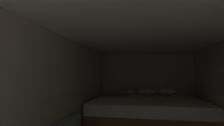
{
  "coord_description": "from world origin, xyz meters",
  "views": [
    {
      "loc": [
        -0.08,
        -0.45,
        1.38
      ],
      "look_at": [
        -0.62,
        2.5,
        1.59
      ],
      "focal_mm": 27.37,
      "sensor_mm": 36.0,
      "label": 1
    }
  ],
  "objects": [
    {
      "name": "wall_back",
      "position": [
        0.0,
        4.73,
        0.99
      ],
      "size": [
        2.73,
        0.05,
        1.99
      ],
      "primitive_type": "cube",
      "color": "beige",
      "rests_on": "ground"
    },
    {
      "name": "ceiling_slab",
      "position": [
        0.0,
        1.98,
        2.01
      ],
      "size": [
        2.73,
        5.45,
        0.05
      ],
      "primitive_type": "cube",
      "color": "white",
      "rests_on": "wall_left"
    },
    {
      "name": "bed",
      "position": [
        0.0,
        3.71,
        0.41
      ],
      "size": [
        2.51,
        1.92,
        1.01
      ],
      "color": "brown",
      "rests_on": "ground"
    },
    {
      "name": "wall_left",
      "position": [
        -1.34,
        1.98,
        0.99
      ],
      "size": [
        0.05,
        5.45,
        1.99
      ],
      "primitive_type": "cube",
      "color": "beige",
      "rests_on": "ground"
    }
  ]
}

